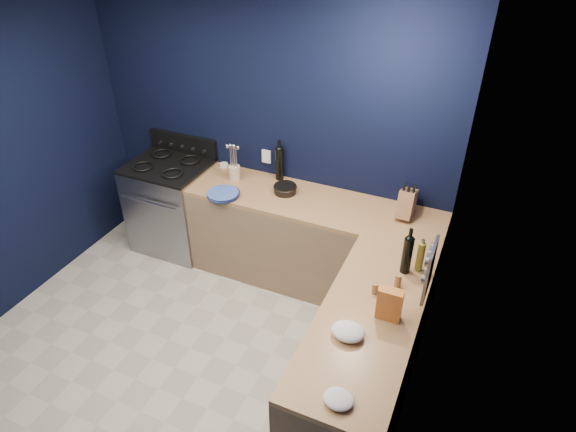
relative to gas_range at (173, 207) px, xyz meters
The scene contains 27 objects.
floor 1.76m from the gas_range, 56.78° to the right, with size 3.50×3.50×0.02m, color #B4B09D.
ceiling 2.74m from the gas_range, 56.78° to the right, with size 3.50×3.50×0.02m, color silver.
wall_back 1.30m from the gas_range, 20.08° to the left, with size 3.50×0.02×2.60m, color black.
wall_right 3.16m from the gas_range, 27.83° to the right, with size 0.02×3.50×2.60m, color black.
cab_back 1.53m from the gas_range, ahead, with size 2.30×0.63×0.86m, color #86684A.
top_back 1.59m from the gas_range, ahead, with size 2.30×0.63×0.04m, color brown.
cab_right 2.62m from the gas_range, 25.64° to the right, with size 0.63×1.67×0.86m, color #86684A.
top_right 2.66m from the gas_range, 25.64° to the right, with size 0.63×1.67×0.04m, color brown.
gas_range is the anchor object (origin of this frame).
oven_door 0.32m from the gas_range, 90.00° to the right, with size 0.59×0.02×0.42m, color black.
cooktop 0.48m from the gas_range, ahead, with size 0.76×0.66×0.03m, color black.
backguard 0.65m from the gas_range, 90.00° to the left, with size 0.76×0.06×0.20m, color black.
spice_panel 2.89m from the gas_range, 18.08° to the right, with size 0.02×0.28×0.38m, color gray.
wall_outlet 1.16m from the gas_range, 18.88° to the left, with size 0.09×0.02×0.13m, color white.
plate_stack 0.91m from the gas_range, 16.26° to the right, with size 0.28×0.28×0.04m, color #3441A4.
ramekin 0.72m from the gas_range, 29.36° to the left, with size 0.08×0.08×0.03m, color white.
utensil_crock 0.87m from the gas_range, ahead, with size 0.11×0.11×0.14m, color beige.
wine_bottle_back 1.27m from the gas_range, 13.95° to the left, with size 0.08×0.08×0.31m, color black.
lemon_basket 1.33m from the gas_range, ahead, with size 0.20×0.20×0.08m, color black.
knife_block 2.39m from the gas_range, ahead, with size 0.13×0.21×0.23m, color brown.
wine_bottle_right 2.62m from the gas_range, 13.62° to the right, with size 0.07×0.07×0.29m, color black.
oil_bottle 2.68m from the gas_range, 11.93° to the right, with size 0.05×0.05×0.24m, color olive.
spice_jar_near 2.64m from the gas_range, 17.58° to the right, with size 0.05×0.05×0.10m, color olive.
spice_jar_far 2.56m from the gas_range, 21.22° to the right, with size 0.04×0.04×0.08m, color olive.
crouton_bag 2.77m from the gas_range, 23.89° to the right, with size 0.16×0.07×0.23m, color #AD0F20.
towel_front 2.71m from the gas_range, 30.50° to the right, with size 0.21×0.18×0.07m, color white.
towel_end 3.05m from the gas_range, 37.25° to the right, with size 0.17×0.15×0.05m, color white.
Camera 1 is at (1.89, -2.02, 3.21)m, focal length 30.81 mm.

